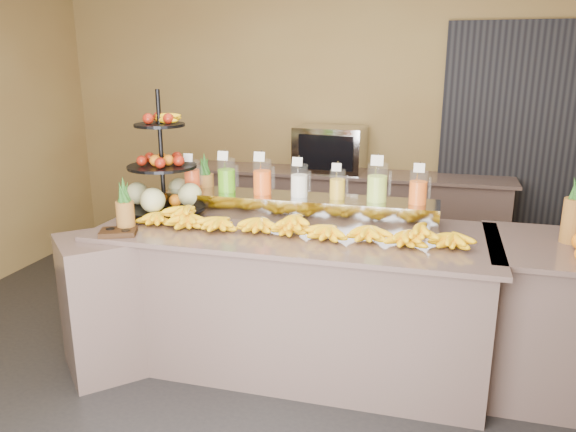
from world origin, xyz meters
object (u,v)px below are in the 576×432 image
at_px(fruit_stand, 168,183).
at_px(condiment_caddy, 118,232).
at_px(banana_heap, 295,223).
at_px(oven_warmer, 330,149).
at_px(pitcher_tray, 299,207).

height_order(fruit_stand, condiment_caddy, fruit_stand).
bearing_deg(banana_heap, oven_warmer, 94.84).
bearing_deg(oven_warmer, condiment_caddy, -107.55).
distance_m(banana_heap, oven_warmer, 2.03).
height_order(banana_heap, fruit_stand, fruit_stand).
height_order(pitcher_tray, condiment_caddy, pitcher_tray).
height_order(fruit_stand, oven_warmer, fruit_stand).
xyz_separation_m(fruit_stand, condiment_caddy, (-0.08, -0.54, -0.20)).
relative_size(condiment_caddy, oven_warmer, 0.33).
relative_size(banana_heap, condiment_caddy, 9.91).
bearing_deg(condiment_caddy, oven_warmer, 69.62).
xyz_separation_m(banana_heap, fruit_stand, (-0.96, 0.22, 0.15)).
bearing_deg(fruit_stand, oven_warmer, 54.89).
distance_m(banana_heap, condiment_caddy, 1.09).
height_order(pitcher_tray, oven_warmer, oven_warmer).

